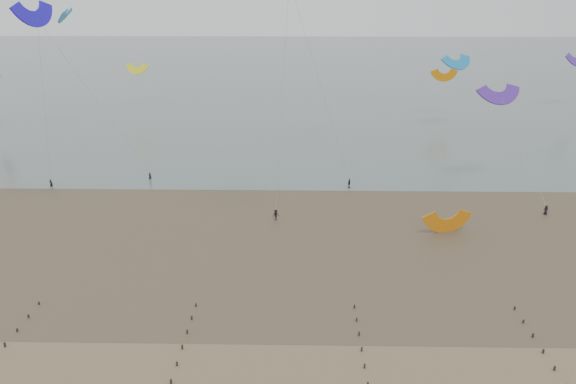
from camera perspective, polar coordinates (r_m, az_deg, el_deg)
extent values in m
plane|color=brown|center=(55.18, 3.60, -18.32)|extent=(500.00, 500.00, 0.00)
plane|color=#475654|center=(245.38, 1.69, 12.44)|extent=(500.00, 500.00, 0.00)
plane|color=#473A28|center=(85.29, 2.66, -3.39)|extent=(500.00, 500.00, 0.00)
ellipsoid|color=slate|center=(75.18, -11.04, -7.26)|extent=(23.60, 14.36, 0.01)
ellipsoid|color=slate|center=(89.19, 10.35, -2.62)|extent=(33.64, 18.32, 0.01)
ellipsoid|color=slate|center=(97.37, -21.67, -1.78)|extent=(26.95, 14.22, 0.01)
cube|color=black|center=(65.30, -26.82, -13.72)|extent=(0.16, 0.16, 0.54)
cube|color=black|center=(67.23, -25.81, -12.52)|extent=(0.16, 0.16, 0.51)
cube|color=black|center=(69.21, -24.86, -11.39)|extent=(0.16, 0.16, 0.48)
cube|color=black|center=(71.22, -23.98, -10.32)|extent=(0.16, 0.16, 0.45)
cube|color=black|center=(55.29, -11.80, -18.37)|extent=(0.16, 0.16, 0.59)
cube|color=black|center=(57.31, -11.22, -16.75)|extent=(0.16, 0.16, 0.57)
cube|color=black|center=(59.38, -10.69, -15.24)|extent=(0.16, 0.16, 0.54)
cube|color=black|center=(61.49, -10.20, -13.83)|extent=(0.16, 0.16, 0.51)
cube|color=black|center=(63.65, -9.75, -12.51)|extent=(0.16, 0.16, 0.48)
cube|color=black|center=(65.83, -9.34, -11.28)|extent=(0.16, 0.16, 0.45)
cube|color=black|center=(54.46, 8.11, -18.79)|extent=(0.16, 0.16, 0.59)
cube|color=black|center=(56.51, 7.79, -17.12)|extent=(0.16, 0.16, 0.57)
cube|color=black|center=(58.61, 7.50, -15.56)|extent=(0.16, 0.16, 0.54)
cube|color=black|center=(60.75, 7.24, -14.11)|extent=(0.16, 0.16, 0.51)
cube|color=black|center=(62.93, 6.99, -12.77)|extent=(0.16, 0.16, 0.48)
cube|color=black|center=(65.14, 6.77, -11.51)|extent=(0.16, 0.16, 0.45)
cube|color=black|center=(61.25, 25.45, -15.88)|extent=(0.16, 0.16, 0.57)
cube|color=black|center=(63.19, 24.50, -14.52)|extent=(0.16, 0.16, 0.54)
cube|color=black|center=(65.18, 23.62, -13.25)|extent=(0.16, 0.16, 0.51)
cube|color=black|center=(67.21, 22.80, -12.04)|extent=(0.16, 0.16, 0.48)
cube|color=black|center=(69.28, 22.03, -10.91)|extent=(0.16, 0.16, 0.45)
imported|color=black|center=(108.65, -22.93, 0.77)|extent=(0.70, 0.54, 1.69)
imported|color=black|center=(100.76, 6.23, 0.87)|extent=(0.80, 1.10, 1.73)
imported|color=black|center=(107.17, -13.84, 1.54)|extent=(0.57, 0.38, 1.56)
imported|color=black|center=(86.69, -1.24, -2.35)|extent=(1.28, 0.99, 1.74)
imported|color=black|center=(97.75, 24.73, -1.67)|extent=(0.87, 0.89, 1.54)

